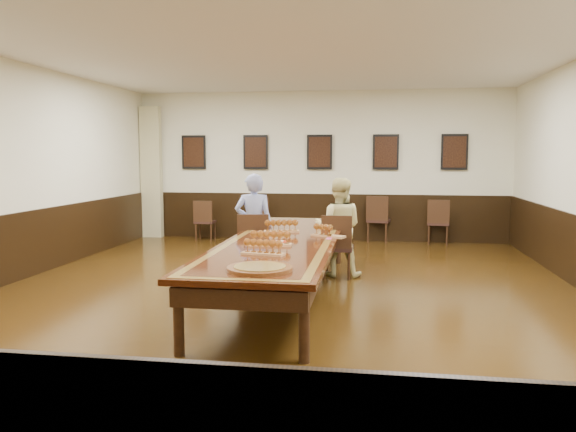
% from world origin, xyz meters
% --- Properties ---
extents(floor, '(8.00, 10.00, 0.02)m').
position_xyz_m(floor, '(0.00, 0.00, -0.01)').
color(floor, black).
rests_on(floor, ground).
extents(ceiling, '(8.00, 10.00, 0.02)m').
position_xyz_m(ceiling, '(0.00, 0.00, 3.21)').
color(ceiling, white).
rests_on(ceiling, floor).
extents(wall_back, '(8.00, 0.02, 3.20)m').
position_xyz_m(wall_back, '(0.00, 5.01, 1.60)').
color(wall_back, '#ECE9C6').
rests_on(wall_back, floor).
extents(wall_front, '(8.00, 0.02, 3.20)m').
position_xyz_m(wall_front, '(0.00, -5.01, 1.60)').
color(wall_front, '#ECE9C6').
rests_on(wall_front, floor).
extents(chair_man, '(0.54, 0.57, 0.98)m').
position_xyz_m(chair_man, '(-0.60, 1.02, 0.49)').
color(chair_man, black).
rests_on(chair_man, floor).
extents(chair_woman, '(0.46, 0.50, 0.96)m').
position_xyz_m(chair_woman, '(0.64, 1.25, 0.48)').
color(chair_woman, black).
rests_on(chair_woman, floor).
extents(spare_chair_a, '(0.42, 0.46, 0.87)m').
position_xyz_m(spare_chair_a, '(-2.43, 4.50, 0.43)').
color(spare_chair_a, black).
rests_on(spare_chair_a, floor).
extents(spare_chair_b, '(0.49, 0.52, 0.95)m').
position_xyz_m(spare_chair_b, '(-1.24, 4.50, 0.48)').
color(spare_chair_b, black).
rests_on(spare_chair_b, floor).
extents(spare_chair_c, '(0.54, 0.58, 0.98)m').
position_xyz_m(spare_chair_c, '(1.28, 4.84, 0.49)').
color(spare_chair_c, black).
rests_on(spare_chair_c, floor).
extents(spare_chair_d, '(0.49, 0.53, 0.93)m').
position_xyz_m(spare_chair_d, '(2.49, 4.73, 0.47)').
color(spare_chair_d, black).
rests_on(spare_chair_d, floor).
extents(person_man, '(0.63, 0.47, 1.56)m').
position_xyz_m(person_man, '(-0.62, 1.12, 0.78)').
color(person_man, '#485CB5').
rests_on(person_man, floor).
extents(person_woman, '(0.76, 0.60, 1.50)m').
position_xyz_m(person_woman, '(0.65, 1.35, 0.75)').
color(person_woman, '#EEE294').
rests_on(person_woman, floor).
extents(pink_phone, '(0.07, 0.13, 0.01)m').
position_xyz_m(pink_phone, '(0.60, 0.12, 0.76)').
color(pink_phone, '#E24B9A').
rests_on(pink_phone, conference_table).
extents(curtain, '(0.45, 0.18, 2.90)m').
position_xyz_m(curtain, '(-3.75, 4.82, 1.45)').
color(curtain, '#BFB883').
rests_on(curtain, floor).
extents(wainscoting, '(8.00, 10.00, 1.00)m').
position_xyz_m(wainscoting, '(0.00, 0.00, 0.50)').
color(wainscoting, black).
rests_on(wainscoting, floor).
extents(conference_table, '(1.40, 5.00, 0.76)m').
position_xyz_m(conference_table, '(0.00, 0.00, 0.61)').
color(conference_table, black).
rests_on(conference_table, floor).
extents(posters, '(6.14, 0.04, 0.74)m').
position_xyz_m(posters, '(0.00, 4.94, 1.90)').
color(posters, black).
rests_on(posters, wall_back).
extents(flight_a, '(0.51, 0.26, 0.18)m').
position_xyz_m(flight_a, '(-0.11, 0.61, 0.84)').
color(flight_a, '#AD7A48').
rests_on(flight_a, conference_table).
extents(flight_b, '(0.48, 0.32, 0.17)m').
position_xyz_m(flight_b, '(0.55, 0.28, 0.83)').
color(flight_b, '#AD7A48').
rests_on(flight_b, conference_table).
extents(flight_c, '(0.52, 0.17, 0.19)m').
position_xyz_m(flight_c, '(-0.05, -0.57, 0.84)').
color(flight_c, '#AD7A48').
rests_on(flight_c, conference_table).
extents(flight_d, '(0.50, 0.24, 0.18)m').
position_xyz_m(flight_d, '(-0.02, -1.19, 0.83)').
color(flight_d, '#AD7A48').
rests_on(flight_d, conference_table).
extents(red_plate_grp, '(0.18, 0.18, 0.02)m').
position_xyz_m(red_plate_grp, '(0.01, -0.28, 0.76)').
color(red_plate_grp, red).
rests_on(red_plate_grp, conference_table).
extents(carved_platter, '(0.77, 0.77, 0.05)m').
position_xyz_m(carved_platter, '(0.12, -2.01, 0.77)').
color(carved_platter, '#4E260F').
rests_on(carved_platter, conference_table).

